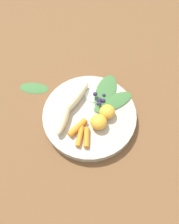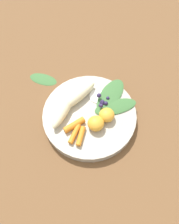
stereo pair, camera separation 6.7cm
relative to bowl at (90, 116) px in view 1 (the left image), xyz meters
name	(u,v)px [view 1 (the left image)]	position (x,y,z in m)	size (l,w,h in m)	color
ground_plane	(90,118)	(0.00, 0.00, -0.01)	(2.40, 2.40, 0.00)	brown
bowl	(90,116)	(0.00, 0.00, 0.00)	(0.28, 0.28, 0.03)	#B2AD9E
banana_peeled_left	(64,113)	(-0.07, 0.03, 0.03)	(0.14, 0.03, 0.03)	beige
banana_peeled_right	(75,98)	(-0.02, 0.06, 0.03)	(0.14, 0.03, 0.03)	beige
orange_segment_near	(107,112)	(0.04, -0.03, 0.03)	(0.04, 0.04, 0.03)	#F4A833
orange_segment_far	(99,122)	(0.01, -0.04, 0.03)	(0.05, 0.05, 0.04)	#F4A833
carrot_front	(78,127)	(-0.05, -0.03, 0.02)	(0.02, 0.02, 0.06)	orange
carrot_mid_left	(80,136)	(-0.06, -0.05, 0.02)	(0.01, 0.01, 0.06)	orange
carrot_mid_right	(87,137)	(-0.04, -0.07, 0.02)	(0.02, 0.02, 0.06)	orange
blueberry_pile	(99,99)	(0.05, 0.02, 0.02)	(0.04, 0.05, 0.03)	#2D234C
coconut_shred_patch	(93,95)	(0.04, 0.05, 0.02)	(0.05, 0.05, 0.00)	white
kale_leaf_left	(112,101)	(0.08, 0.00, 0.02)	(0.13, 0.05, 0.01)	#3D7038
kale_leaf_right	(106,92)	(0.08, 0.04, 0.02)	(0.13, 0.06, 0.01)	#3D7038
kale_leaf_stray	(34,88)	(-0.11, 0.18, -0.01)	(0.10, 0.04, 0.01)	#3D7038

